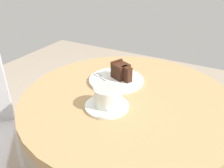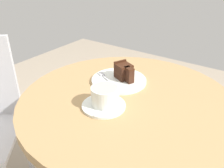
{
  "view_description": "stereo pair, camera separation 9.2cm",
  "coord_description": "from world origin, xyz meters",
  "px_view_note": "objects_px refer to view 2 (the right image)",
  "views": [
    {
      "loc": [
        -0.72,
        -0.32,
        1.21
      ],
      "look_at": [
        -0.01,
        0.07,
        0.77
      ],
      "focal_mm": 38.0,
      "sensor_mm": 36.0,
      "label": 1
    },
    {
      "loc": [
        -0.67,
        -0.4,
        1.21
      ],
      "look_at": [
        -0.01,
        0.07,
        0.77
      ],
      "focal_mm": 38.0,
      "sensor_mm": 36.0,
      "label": 2
    }
  ],
  "objects_px": {
    "cake_plate": "(119,80)",
    "cake_slice": "(124,72)",
    "saucer": "(104,105)",
    "napkin": "(117,80)",
    "teaspoon": "(104,112)",
    "fork": "(105,77)",
    "coffee_cup": "(105,95)"
  },
  "relations": [
    {
      "from": "cake_plate",
      "to": "cake_slice",
      "type": "relative_size",
      "value": 2.28
    },
    {
      "from": "saucer",
      "to": "cake_slice",
      "type": "height_order",
      "value": "cake_slice"
    },
    {
      "from": "cake_plate",
      "to": "napkin",
      "type": "bearing_deg",
      "value": 89.53
    },
    {
      "from": "cake_plate",
      "to": "saucer",
      "type": "bearing_deg",
      "value": -162.2
    },
    {
      "from": "teaspoon",
      "to": "napkin",
      "type": "bearing_deg",
      "value": -134.47
    },
    {
      "from": "cake_plate",
      "to": "napkin",
      "type": "height_order",
      "value": "cake_plate"
    },
    {
      "from": "saucer",
      "to": "cake_plate",
      "type": "xyz_separation_m",
      "value": [
        0.19,
        0.06,
        0.0
      ]
    },
    {
      "from": "cake_plate",
      "to": "fork",
      "type": "distance_m",
      "value": 0.06
    },
    {
      "from": "coffee_cup",
      "to": "fork",
      "type": "height_order",
      "value": "coffee_cup"
    },
    {
      "from": "fork",
      "to": "napkin",
      "type": "distance_m",
      "value": 0.05
    },
    {
      "from": "teaspoon",
      "to": "cake_slice",
      "type": "height_order",
      "value": "cake_slice"
    },
    {
      "from": "teaspoon",
      "to": "napkin",
      "type": "height_order",
      "value": "teaspoon"
    },
    {
      "from": "coffee_cup",
      "to": "napkin",
      "type": "height_order",
      "value": "coffee_cup"
    },
    {
      "from": "cake_plate",
      "to": "cake_slice",
      "type": "height_order",
      "value": "cake_slice"
    },
    {
      "from": "saucer",
      "to": "teaspoon",
      "type": "height_order",
      "value": "teaspoon"
    },
    {
      "from": "cake_plate",
      "to": "fork",
      "type": "xyz_separation_m",
      "value": [
        -0.03,
        0.06,
        0.01
      ]
    },
    {
      "from": "fork",
      "to": "coffee_cup",
      "type": "bearing_deg",
      "value": 155.27
    },
    {
      "from": "teaspoon",
      "to": "napkin",
      "type": "relative_size",
      "value": 0.56
    },
    {
      "from": "teaspoon",
      "to": "fork",
      "type": "bearing_deg",
      "value": -123.0
    },
    {
      "from": "teaspoon",
      "to": "cake_plate",
      "type": "relative_size",
      "value": 0.46
    },
    {
      "from": "teaspoon",
      "to": "cake_slice",
      "type": "xyz_separation_m",
      "value": [
        0.25,
        0.08,
        0.03
      ]
    },
    {
      "from": "saucer",
      "to": "napkin",
      "type": "bearing_deg",
      "value": 20.93
    },
    {
      "from": "saucer",
      "to": "napkin",
      "type": "xyz_separation_m",
      "value": [
        0.19,
        0.07,
        -0.0
      ]
    },
    {
      "from": "napkin",
      "to": "cake_plate",
      "type": "bearing_deg",
      "value": -90.47
    },
    {
      "from": "cake_slice",
      "to": "napkin",
      "type": "distance_m",
      "value": 0.05
    },
    {
      "from": "fork",
      "to": "napkin",
      "type": "xyz_separation_m",
      "value": [
        0.03,
        -0.04,
        -0.01
      ]
    },
    {
      "from": "cake_slice",
      "to": "napkin",
      "type": "xyz_separation_m",
      "value": [
        -0.02,
        0.03,
        -0.04
      ]
    },
    {
      "from": "saucer",
      "to": "cake_slice",
      "type": "distance_m",
      "value": 0.22
    },
    {
      "from": "fork",
      "to": "napkin",
      "type": "height_order",
      "value": "fork"
    },
    {
      "from": "cake_slice",
      "to": "fork",
      "type": "bearing_deg",
      "value": 121.63
    },
    {
      "from": "cake_slice",
      "to": "teaspoon",
      "type": "bearing_deg",
      "value": -162.68
    },
    {
      "from": "teaspoon",
      "to": "cake_slice",
      "type": "distance_m",
      "value": 0.26
    }
  ]
}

